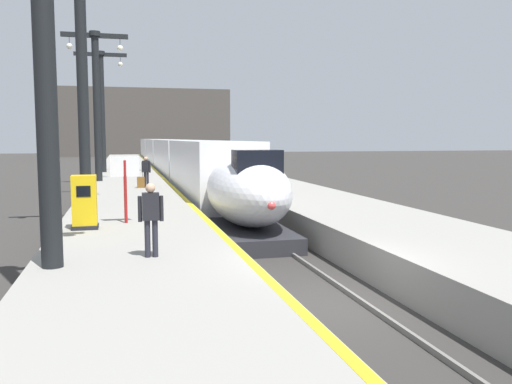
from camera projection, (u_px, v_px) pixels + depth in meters
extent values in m
plane|color=#33302D|center=(327.00, 304.00, 12.06)|extent=(260.00, 260.00, 0.00)
cube|color=gray|center=(129.00, 187.00, 34.91)|extent=(4.80, 110.00, 1.05)
cube|color=gray|center=(249.00, 185.00, 36.87)|extent=(4.80, 110.00, 1.05)
cube|color=yellow|center=(164.00, 179.00, 35.41)|extent=(0.20, 107.80, 0.01)
cube|color=slate|center=(176.00, 189.00, 38.41)|extent=(0.08, 110.00, 0.12)
cube|color=slate|center=(196.00, 189.00, 38.77)|extent=(0.08, 110.00, 0.12)
ellipsoid|color=silver|center=(247.00, 190.00, 19.62)|extent=(2.78, 6.85, 2.56)
cube|color=#28282D|center=(249.00, 233.00, 19.45)|extent=(2.46, 5.83, 0.55)
cube|color=black|center=(257.00, 163.00, 18.02)|extent=(1.59, 1.00, 0.90)
sphere|color=#F24C4C|center=(271.00, 205.00, 16.41)|extent=(0.28, 0.28, 0.28)
cube|color=silver|center=(208.00, 170.00, 28.34)|extent=(2.90, 14.00, 3.05)
cube|color=black|center=(181.00, 160.00, 27.94)|extent=(0.04, 11.90, 0.80)
cube|color=black|center=(234.00, 159.00, 28.62)|extent=(0.04, 11.90, 0.80)
cube|color=silver|center=(209.00, 193.00, 28.46)|extent=(2.92, 13.30, 0.24)
cube|color=black|center=(224.00, 215.00, 24.19)|extent=(2.03, 2.20, 0.56)
cube|color=black|center=(197.00, 194.00, 32.84)|extent=(2.03, 2.20, 0.56)
cube|color=silver|center=(177.00, 158.00, 44.35)|extent=(2.90, 18.00, 3.05)
cube|color=black|center=(160.00, 152.00, 43.96)|extent=(0.04, 15.84, 0.80)
cube|color=black|center=(194.00, 152.00, 44.64)|extent=(0.04, 15.84, 0.80)
cube|color=black|center=(186.00, 186.00, 38.63)|extent=(2.03, 2.20, 0.56)
cube|color=black|center=(171.00, 175.00, 50.44)|extent=(2.03, 2.20, 0.56)
cube|color=silver|center=(161.00, 152.00, 62.30)|extent=(2.90, 18.00, 3.05)
cube|color=black|center=(149.00, 148.00, 61.90)|extent=(0.04, 15.84, 0.80)
cube|color=black|center=(173.00, 148.00, 62.59)|extent=(0.04, 15.84, 0.80)
cube|color=black|center=(166.00, 171.00, 56.58)|extent=(2.03, 2.20, 0.56)
cube|color=black|center=(158.00, 165.00, 68.39)|extent=(2.03, 2.20, 0.56)
cube|color=silver|center=(153.00, 149.00, 80.25)|extent=(2.90, 18.00, 3.05)
cube|color=black|center=(143.00, 146.00, 79.85)|extent=(0.04, 15.84, 0.80)
cube|color=black|center=(162.00, 146.00, 80.54)|extent=(0.04, 15.84, 0.80)
cube|color=black|center=(155.00, 163.00, 74.53)|extent=(2.03, 2.20, 0.56)
cube|color=black|center=(151.00, 160.00, 86.34)|extent=(2.03, 2.20, 0.56)
cylinder|color=black|center=(43.00, 30.00, 10.67)|extent=(0.44, 0.44, 9.70)
cylinder|color=black|center=(83.00, 86.00, 21.23)|extent=(0.44, 0.44, 9.57)
cylinder|color=black|center=(97.00, 107.00, 33.18)|extent=(0.44, 0.44, 9.23)
cylinder|color=black|center=(95.00, 34.00, 32.73)|extent=(0.68, 0.68, 0.30)
cube|color=black|center=(95.00, 35.00, 32.74)|extent=(4.00, 0.24, 0.28)
cylinder|color=black|center=(69.00, 40.00, 32.41)|extent=(0.03, 0.03, 0.60)
sphere|color=#EFEACC|center=(69.00, 46.00, 32.45)|extent=(0.36, 0.36, 0.36)
cylinder|color=black|center=(120.00, 42.00, 33.14)|extent=(0.03, 0.03, 0.60)
sphere|color=#EFEACC|center=(120.00, 48.00, 33.17)|extent=(0.36, 0.36, 0.36)
cylinder|color=black|center=(102.00, 112.00, 41.92)|extent=(0.44, 0.44, 9.44)
cylinder|color=black|center=(100.00, 53.00, 41.46)|extent=(0.68, 0.68, 0.30)
cube|color=black|center=(100.00, 54.00, 41.47)|extent=(4.00, 0.24, 0.28)
cylinder|color=black|center=(80.00, 58.00, 41.14)|extent=(0.03, 0.03, 0.60)
sphere|color=#EFEACC|center=(81.00, 63.00, 41.17)|extent=(0.36, 0.36, 0.36)
cylinder|color=black|center=(120.00, 60.00, 41.86)|extent=(0.03, 0.03, 0.60)
sphere|color=#EFEACC|center=(120.00, 64.00, 41.90)|extent=(0.36, 0.36, 0.36)
cylinder|color=#23232D|center=(145.00, 180.00, 29.19)|extent=(0.13, 0.13, 0.85)
cylinder|color=#23232D|center=(148.00, 180.00, 29.13)|extent=(0.13, 0.13, 0.85)
cube|color=black|center=(146.00, 166.00, 29.09)|extent=(0.44, 0.40, 0.62)
cylinder|color=black|center=(142.00, 167.00, 29.18)|extent=(0.09, 0.09, 0.58)
cylinder|color=black|center=(150.00, 167.00, 29.00)|extent=(0.09, 0.09, 0.58)
sphere|color=tan|center=(146.00, 159.00, 29.05)|extent=(0.22, 0.22, 0.22)
cylinder|color=#23232D|center=(148.00, 239.00, 12.04)|extent=(0.13, 0.13, 0.85)
cylinder|color=#23232D|center=(155.00, 238.00, 12.08)|extent=(0.13, 0.13, 0.85)
cube|color=black|center=(151.00, 206.00, 11.99)|extent=(0.38, 0.23, 0.62)
cylinder|color=black|center=(140.00, 209.00, 11.94)|extent=(0.09, 0.09, 0.58)
cylinder|color=black|center=(162.00, 208.00, 12.05)|extent=(0.09, 0.09, 0.58)
sphere|color=tan|center=(150.00, 188.00, 11.95)|extent=(0.22, 0.22, 0.22)
cube|color=brown|center=(141.00, 182.00, 28.91)|extent=(0.40, 0.22, 0.60)
cylinder|color=#262628|center=(139.00, 174.00, 28.84)|extent=(0.02, 0.02, 0.36)
cylinder|color=#262628|center=(143.00, 174.00, 28.89)|extent=(0.02, 0.02, 0.36)
cube|color=#262628|center=(141.00, 170.00, 28.84)|extent=(0.22, 0.03, 0.02)
cube|color=yellow|center=(85.00, 202.00, 15.79)|extent=(0.70, 0.56, 1.60)
cube|color=black|center=(83.00, 191.00, 15.48)|extent=(0.40, 0.02, 0.32)
cube|color=black|center=(85.00, 227.00, 15.87)|extent=(0.76, 0.62, 0.12)
cylinder|color=maroon|center=(125.00, 192.00, 16.88)|extent=(0.10, 0.10, 2.00)
cube|color=white|center=(125.00, 167.00, 16.80)|extent=(0.90, 0.06, 0.64)
cube|color=#4C4742|center=(144.00, 122.00, 109.78)|extent=(36.00, 2.00, 14.00)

